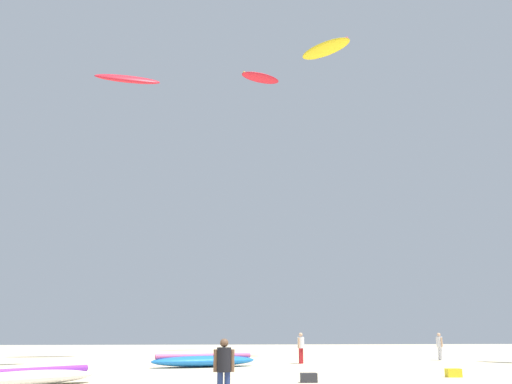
% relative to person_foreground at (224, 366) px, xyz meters
% --- Properties ---
extents(person_foreground, '(0.52, 0.36, 1.58)m').
position_rel_person_foreground_xyz_m(person_foreground, '(0.00, 0.00, 0.00)').
color(person_foreground, navy).
rests_on(person_foreground, ground).
extents(person_left, '(0.38, 0.44, 1.63)m').
position_rel_person_foreground_xyz_m(person_left, '(4.56, 16.78, 0.03)').
color(person_left, '#B21E23').
rests_on(person_left, ground).
extents(person_right, '(0.36, 0.51, 1.60)m').
position_rel_person_foreground_xyz_m(person_right, '(13.43, 19.51, 0.01)').
color(person_right, silver).
rests_on(person_right, ground).
extents(kite_grounded_near, '(4.52, 4.42, 0.63)m').
position_rel_person_foreground_xyz_m(kite_grounded_near, '(-6.29, 4.86, -0.64)').
color(kite_grounded_near, white).
rests_on(kite_grounded_near, ground).
extents(kite_grounded_mid, '(5.48, 3.02, 0.62)m').
position_rel_person_foreground_xyz_m(kite_grounded_mid, '(-0.65, 14.37, -0.62)').
color(kite_grounded_mid, blue).
rests_on(kite_grounded_mid, ground).
extents(cooler_box, '(0.56, 0.36, 0.32)m').
position_rel_person_foreground_xyz_m(cooler_box, '(3.10, 5.82, -0.76)').
color(cooler_box, '#2D2D33').
rests_on(cooler_box, ground).
extents(gear_bag, '(0.56, 0.36, 0.32)m').
position_rel_person_foreground_xyz_m(gear_bag, '(9.09, 7.61, -0.76)').
color(gear_bag, yellow).
rests_on(gear_bag, ground).
extents(kite_aloft_1, '(4.62, 2.04, 1.10)m').
position_rel_person_foreground_xyz_m(kite_aloft_1, '(-6.45, 22.06, 17.80)').
color(kite_aloft_1, red).
extents(kite_aloft_2, '(3.93, 2.51, 0.82)m').
position_rel_person_foreground_xyz_m(kite_aloft_2, '(3.75, 32.64, 23.27)').
color(kite_aloft_2, red).
extents(kite_aloft_3, '(3.78, 3.92, 0.89)m').
position_rel_person_foreground_xyz_m(kite_aloft_3, '(7.72, 22.64, 21.02)').
color(kite_aloft_3, yellow).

